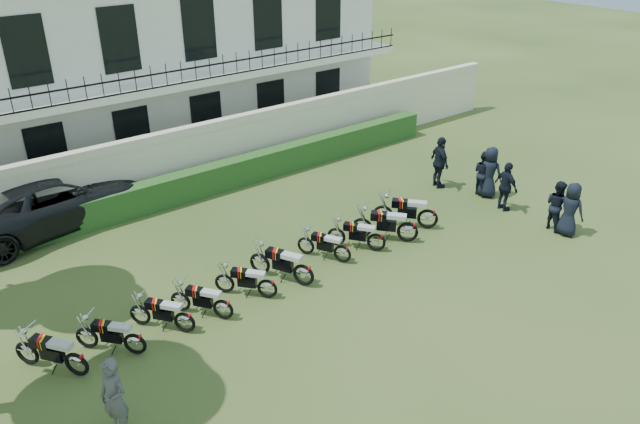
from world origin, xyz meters
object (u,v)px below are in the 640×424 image
object	(u,v)px
motorcycle_3	(223,305)
officer_3	(489,172)
motorcycle_0	(76,359)
officer_4	(483,173)
motorcycle_5	(303,270)
officer_0	(570,209)
motorcycle_4	(267,284)
motorcycle_8	(408,227)
motorcycle_1	(134,339)
officer_5	(440,163)
officer_1	(557,205)
suv	(50,200)
motorcycle_9	(428,214)
officer_2	(506,187)
motorcycle_7	(376,238)
motorcycle_2	(184,318)
motorcycle_6	(342,250)
inspector	(114,398)

from	to	relation	value
motorcycle_3	officer_3	size ratio (longest dim) A/B	0.80
motorcycle_0	officer_4	distance (m)	14.45
motorcycle_5	officer_0	size ratio (longest dim) A/B	1.06
motorcycle_5	officer_3	size ratio (longest dim) A/B	1.01
motorcycle_4	officer_4	size ratio (longest dim) A/B	0.86
motorcycle_3	motorcycle_8	xyz separation A→B (m)	(6.36, -0.02, 0.08)
motorcycle_0	motorcycle_1	size ratio (longest dim) A/B	1.16
officer_4	motorcycle_4	bearing A→B (deg)	103.16
motorcycle_5	officer_5	world-z (taller)	officer_5
officer_3	officer_5	xyz separation A→B (m)	(-0.79, 1.57, 0.04)
officer_4	officer_1	bearing A→B (deg)	-175.78
suv	officer_3	distance (m)	14.51
officer_1	suv	bearing A→B (deg)	63.94
officer_3	motorcycle_0	bearing A→B (deg)	76.43
motorcycle_9	officer_2	size ratio (longest dim) A/B	0.96
motorcycle_7	motorcycle_8	xyz separation A→B (m)	(1.11, -0.18, 0.06)
motorcycle_4	motorcycle_9	world-z (taller)	motorcycle_9
motorcycle_0	motorcycle_2	world-z (taller)	motorcycle_0
officer_1	motorcycle_2	bearing A→B (deg)	91.47
motorcycle_9	officer_3	bearing A→B (deg)	-33.69
motorcycle_2	motorcycle_5	size ratio (longest dim) A/B	0.78
motorcycle_4	officer_3	bearing A→B (deg)	-36.48
motorcycle_2	motorcycle_4	size ratio (longest dim) A/B	1.04
motorcycle_6	officer_1	distance (m)	7.07
officer_2	officer_3	size ratio (longest dim) A/B	0.94
motorcycle_7	motorcycle_9	bearing A→B (deg)	-34.62
motorcycle_3	officer_1	world-z (taller)	officer_1
motorcycle_1	motorcycle_8	world-z (taller)	motorcycle_8
motorcycle_3	suv	xyz separation A→B (m)	(-1.74, 7.74, 0.42)
motorcycle_0	officer_1	size ratio (longest dim) A/B	0.98
motorcycle_2	officer_2	bearing A→B (deg)	-40.01
motorcycle_9	officer_5	distance (m)	3.35
motorcycle_5	motorcycle_9	world-z (taller)	motorcycle_9
officer_3	inspector	bearing A→B (deg)	84.67
motorcycle_1	motorcycle_9	size ratio (longest dim) A/B	0.84
officer_2	suv	bearing A→B (deg)	66.43
motorcycle_0	officer_4	world-z (taller)	officer_4
motorcycle_8	officer_5	world-z (taller)	officer_5
motorcycle_6	officer_1	xyz separation A→B (m)	(6.60, -2.49, 0.39)
officer_1	motorcycle_6	bearing A→B (deg)	82.07
motorcycle_4	motorcycle_8	size ratio (longest dim) A/B	0.85
motorcycle_2	motorcycle_8	world-z (taller)	motorcycle_8
motorcycle_7	suv	xyz separation A→B (m)	(-6.98, 7.58, 0.41)
motorcycle_4	motorcycle_5	distance (m)	1.10
motorcycle_6	motorcycle_7	size ratio (longest dim) A/B	1.02
motorcycle_1	officer_5	world-z (taller)	officer_5
inspector	motorcycle_8	bearing A→B (deg)	77.54
officer_1	officer_3	world-z (taller)	officer_3
motorcycle_2	officer_3	xyz separation A→B (m)	(11.91, 0.52, 0.47)
motorcycle_9	officer_0	size ratio (longest dim) A/B	0.95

